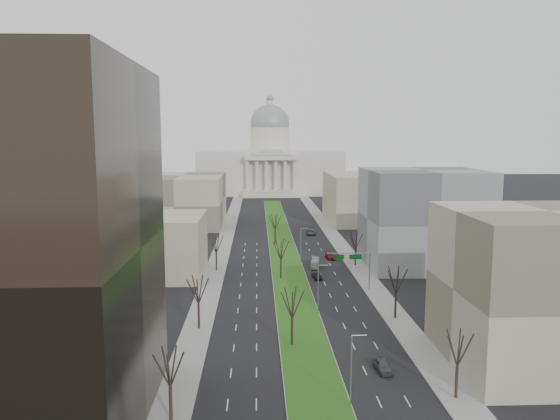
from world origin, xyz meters
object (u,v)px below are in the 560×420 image
object	(u,v)px
car_black	(317,276)
car_red	(330,256)
car_grey_far	(311,232)
box_van	(315,263)
car_grey_near	(383,365)

from	to	relation	value
car_black	car_red	size ratio (longest dim) A/B	0.84
car_grey_far	car_red	bearing A→B (deg)	-86.87
car_black	car_grey_far	bearing A→B (deg)	77.61
car_black	car_red	xyz separation A→B (m)	(5.86, 20.21, 0.04)
car_red	car_grey_far	size ratio (longest dim) A/B	0.92
car_red	car_grey_far	bearing A→B (deg)	85.84
car_black	car_grey_far	distance (m)	56.20
car_black	box_van	size ratio (longest dim) A/B	0.59
car_grey_near	box_van	bearing A→B (deg)	87.74
car_grey_far	box_van	bearing A→B (deg)	-93.88
car_grey_far	car_grey_near	bearing A→B (deg)	-89.78
car_black	box_van	world-z (taller)	box_van
car_grey_near	box_van	distance (m)	60.80
car_grey_near	car_red	xyz separation A→B (m)	(2.06, 69.68, -0.04)
car_grey_far	box_van	xyz separation A→B (m)	(-3.36, -44.79, 0.24)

